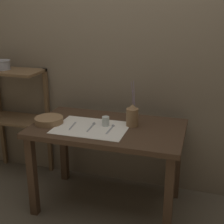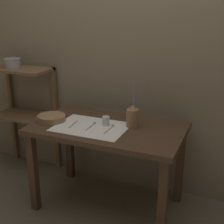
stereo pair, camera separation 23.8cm
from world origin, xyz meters
The scene contains 12 objects.
ground_plane centered at (0.00, 0.00, 0.00)m, with size 12.00×12.00×0.00m, color brown.
stone_wall_back centered at (0.00, 0.46, 1.20)m, with size 7.00×0.06×2.40m.
wooden_table centered at (0.00, 0.00, 0.61)m, with size 1.18×0.69×0.71m.
wooden_shelf_unit centered at (-1.01, 0.28, 0.74)m, with size 0.58×0.31×1.05m.
linen_cloth centered at (-0.11, -0.07, 0.72)m, with size 0.55×0.40×0.00m.
pitcher_with_flowers centered at (0.18, 0.06, 0.80)m, with size 0.09×0.09×0.36m.
wooden_bowl centered at (-0.47, -0.07, 0.74)m, with size 0.23×0.23×0.05m.
glass_tumbler_near centered at (-0.02, 0.00, 0.75)m, with size 0.06×0.06×0.07m.
fork_inner centered at (-0.26, -0.08, 0.72)m, with size 0.03×0.16×0.00m.
spoon_inner centered at (-0.11, -0.03, 0.72)m, with size 0.02×0.17×0.02m.
spoon_outer centered at (0.04, -0.03, 0.72)m, with size 0.02×0.17×0.02m.
metal_pot_large centered at (-1.09, 0.25, 1.10)m, with size 0.15×0.15×0.09m.
Camera 2 is at (0.92, -2.07, 1.60)m, focal length 50.00 mm.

